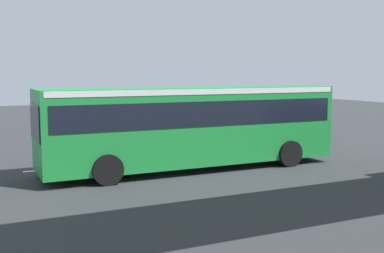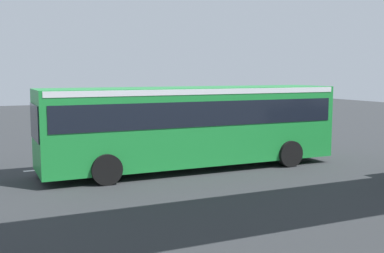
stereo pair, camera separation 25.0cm
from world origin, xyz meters
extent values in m
plane|color=#2D3033|center=(0.00, 0.00, 0.00)|extent=(80.00, 80.00, 0.00)
cube|color=#1E8C38|center=(-1.01, 0.12, 1.72)|extent=(11.50, 2.55, 2.86)
cube|color=black|center=(-1.01, 0.12, 2.23)|extent=(11.04, 2.59, 0.90)
cube|color=white|center=(-1.01, 0.12, 3.03)|extent=(11.27, 2.58, 0.20)
cube|color=black|center=(4.75, 0.12, 2.06)|extent=(0.04, 2.24, 1.20)
cylinder|color=black|center=(2.67, 1.39, 0.52)|extent=(1.04, 0.30, 1.04)
cylinder|color=black|center=(2.67, -1.16, 0.52)|extent=(1.04, 0.30, 1.04)
cylinder|color=black|center=(-4.69, 1.39, 0.52)|extent=(1.04, 0.30, 1.04)
cylinder|color=black|center=(-4.69, -1.16, 0.52)|extent=(1.04, 0.30, 1.04)
cylinder|color=slate|center=(1.11, -4.65, 1.40)|extent=(0.08, 0.08, 2.80)
cube|color=blue|center=(1.11, -4.65, 2.50)|extent=(0.04, 0.60, 0.60)
cube|color=silver|center=(-8.00, -2.03, 0.00)|extent=(2.00, 0.20, 0.01)
cube|color=silver|center=(-4.00, -2.03, 0.00)|extent=(2.00, 0.20, 0.01)
cube|color=silver|center=(0.00, -2.03, 0.00)|extent=(2.00, 0.20, 0.01)
cube|color=silver|center=(4.00, -2.03, 0.00)|extent=(2.00, 0.20, 0.01)
camera|label=1|loc=(6.65, 16.37, 3.71)|focal=44.03mm
camera|label=2|loc=(6.42, 16.47, 3.71)|focal=44.03mm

